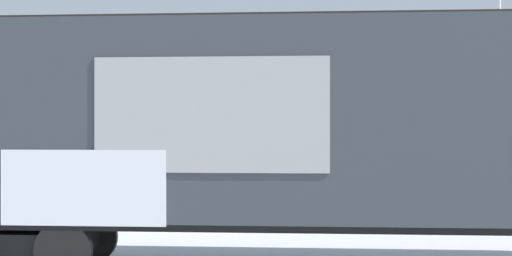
# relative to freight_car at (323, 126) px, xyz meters

# --- Properties ---
(freight_car) EXTENTS (15.50, 3.83, 4.24)m
(freight_car) POSITION_rel_freight_car_xyz_m (0.00, 0.00, 0.00)
(freight_car) COLOR #33383D
(freight_car) RESTS_ON ground_plane
(flagpole) EXTENTS (1.62, 0.69, 9.96)m
(flagpole) POSITION_rel_freight_car_xyz_m (5.77, 13.38, 4.00)
(flagpole) COLOR silver
(flagpole) RESTS_ON ground_plane
(hillside) EXTENTS (110.93, 29.10, 13.13)m
(hillside) POSITION_rel_freight_car_xyz_m (1.13, 78.62, 1.78)
(hillside) COLOR silver
(hillside) RESTS_ON ground_plane
(parked_car_white) EXTENTS (4.51, 2.59, 1.73)m
(parked_car_white) POSITION_rel_freight_car_xyz_m (-3.41, 6.41, -1.54)
(parked_car_white) COLOR silver
(parked_car_white) RESTS_ON ground_plane
(parked_car_tan) EXTENTS (4.13, 2.13, 1.48)m
(parked_car_tan) POSITION_rel_freight_car_xyz_m (2.34, 6.34, -1.64)
(parked_car_tan) COLOR #9E8966
(parked_car_tan) RESTS_ON ground_plane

